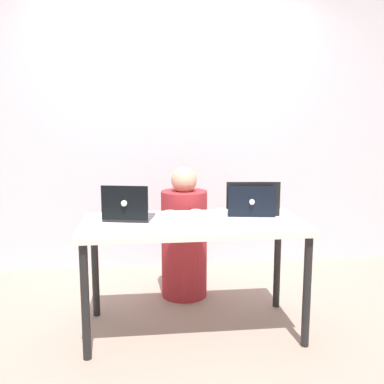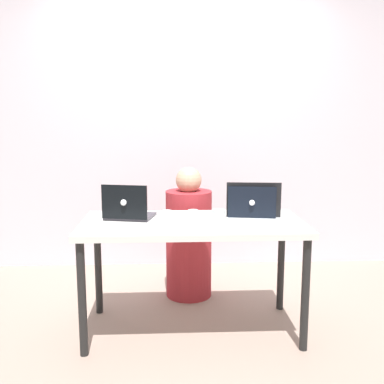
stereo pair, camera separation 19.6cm
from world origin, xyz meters
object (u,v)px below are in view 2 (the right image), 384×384
(laptop_front_right, at_px, (254,214))
(water_glass_left, at_px, (167,221))
(laptop_back_left, at_px, (128,211))
(person_at_center, at_px, (189,240))
(water_glass_right, at_px, (218,221))
(laptop_back_right, at_px, (251,211))
(water_glass_center, at_px, (193,220))

(laptop_front_right, bearing_deg, water_glass_left, -158.96)
(laptop_front_right, height_order, laptop_back_left, laptop_front_right)
(person_at_center, height_order, water_glass_right, person_at_center)
(laptop_front_right, bearing_deg, water_glass_right, -140.69)
(laptop_back_right, xyz_separation_m, water_glass_right, (-0.25, -0.29, 0.00))
(person_at_center, distance_m, laptop_back_right, 0.74)
(person_at_center, relative_size, laptop_back_left, 2.96)
(laptop_front_right, distance_m, laptop_back_left, 0.82)
(water_glass_left, bearing_deg, person_at_center, 78.49)
(laptop_back_left, xyz_separation_m, water_glass_left, (0.26, -0.29, -0.00))
(person_at_center, relative_size, water_glass_left, 9.05)
(water_glass_right, xyz_separation_m, water_glass_center, (-0.15, 0.03, -0.00))
(person_at_center, bearing_deg, laptop_front_right, 134.57)
(water_glass_left, bearing_deg, laptop_back_left, 131.78)
(laptop_back_right, distance_m, laptop_back_left, 0.82)
(water_glass_center, bearing_deg, water_glass_left, -174.66)
(water_glass_right, bearing_deg, laptop_back_right, 48.74)
(laptop_back_left, distance_m, water_glass_left, 0.38)
(person_at_center, distance_m, water_glass_right, 0.89)
(person_at_center, distance_m, laptop_front_right, 0.83)
(laptop_back_left, height_order, water_glass_right, laptop_back_left)
(laptop_back_right, distance_m, water_glass_center, 0.48)
(laptop_back_right, bearing_deg, person_at_center, -43.77)
(water_glass_left, bearing_deg, laptop_back_right, 26.00)
(laptop_back_left, bearing_deg, water_glass_center, 159.30)
(person_at_center, distance_m, laptop_back_left, 0.74)
(water_glass_right, relative_size, water_glass_center, 1.05)
(laptop_front_right, relative_size, laptop_back_left, 1.09)
(person_at_center, xyz_separation_m, water_glass_right, (0.15, -0.81, 0.34))
(laptop_front_right, height_order, water_glass_right, laptop_front_right)
(laptop_front_right, bearing_deg, laptop_back_right, 94.19)
(person_at_center, bearing_deg, laptop_back_right, 140.56)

